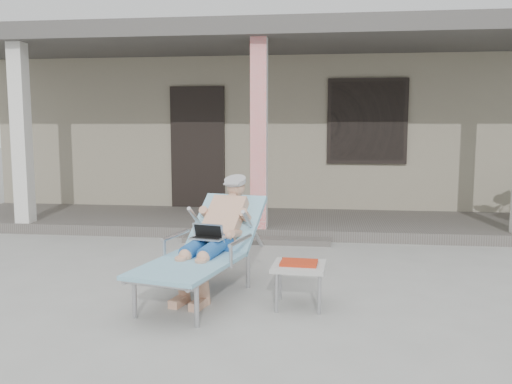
# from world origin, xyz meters

# --- Properties ---
(ground) EXTENTS (60.00, 60.00, 0.00)m
(ground) POSITION_xyz_m (0.00, 0.00, 0.00)
(ground) COLOR #9E9E99
(ground) RESTS_ON ground
(house) EXTENTS (10.40, 5.40, 3.30)m
(house) POSITION_xyz_m (0.00, 6.50, 1.67)
(house) COLOR gray
(house) RESTS_ON ground
(porch_deck) EXTENTS (10.00, 2.00, 0.15)m
(porch_deck) POSITION_xyz_m (0.00, 3.00, 0.07)
(porch_deck) COLOR #605B56
(porch_deck) RESTS_ON ground
(porch_overhang) EXTENTS (10.00, 2.30, 2.85)m
(porch_overhang) POSITION_xyz_m (0.00, 2.95, 2.79)
(porch_overhang) COLOR silver
(porch_overhang) RESTS_ON porch_deck
(porch_step) EXTENTS (2.00, 0.30, 0.07)m
(porch_step) POSITION_xyz_m (0.00, 1.85, 0.04)
(porch_step) COLOR #605B56
(porch_step) RESTS_ON ground
(lounger) EXTENTS (1.04, 1.84, 1.15)m
(lounger) POSITION_xyz_m (-0.16, -0.38, 0.71)
(lounger) COLOR #B7B7BC
(lounger) RESTS_ON ground
(side_table) EXTENTS (0.48, 0.48, 0.41)m
(side_table) POSITION_xyz_m (0.69, -0.68, 0.34)
(side_table) COLOR #B5B4B0
(side_table) RESTS_ON ground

